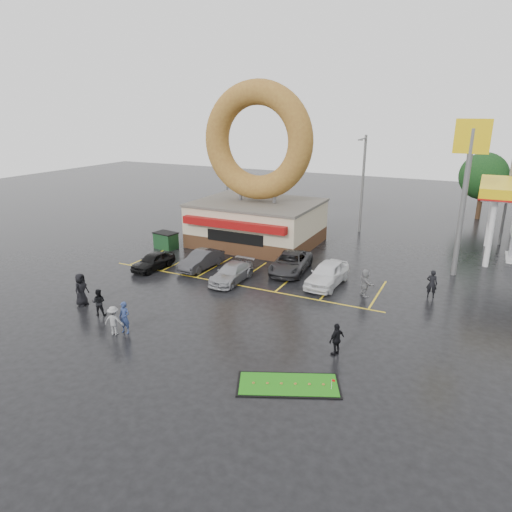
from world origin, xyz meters
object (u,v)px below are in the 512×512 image
at_px(car_silver, 232,273).
at_px(person_cameraman, 337,339).
at_px(car_white, 327,274).
at_px(putting_green, 288,385).
at_px(streetlight_left, 226,174).
at_px(car_dgrey, 201,260).
at_px(dumpster, 166,241).
at_px(shell_sign, 468,170).
at_px(person_blue, 125,318).
at_px(donut_shop, 257,193).
at_px(car_black, 153,261).
at_px(car_grey, 291,263).
at_px(streetlight_mid, 363,182).
at_px(streetlight_right, 508,190).

bearing_deg(car_silver, person_cameraman, -34.11).
relative_size(car_white, putting_green, 0.98).
bearing_deg(streetlight_left, car_dgrey, -66.86).
relative_size(car_dgrey, dumpster, 2.23).
height_order(shell_sign, person_blue, shell_sign).
bearing_deg(dumpster, donut_shop, 46.16).
height_order(shell_sign, car_black, shell_sign).
bearing_deg(dumpster, car_grey, 4.82).
bearing_deg(car_white, streetlight_mid, 99.06).
bearing_deg(car_black, streetlight_right, 43.54).
xyz_separation_m(car_black, car_silver, (6.36, 0.36, -0.01)).
distance_m(donut_shop, car_black, 10.90).
bearing_deg(car_dgrey, donut_shop, 90.02).
height_order(streetlight_mid, dumpster, streetlight_mid).
height_order(car_dgrey, car_grey, car_grey).
distance_m(shell_sign, dumpster, 23.49).
distance_m(streetlight_left, car_black, 17.24).
bearing_deg(streetlight_right, putting_green, -106.52).
height_order(streetlight_right, car_white, streetlight_right).
distance_m(car_black, car_silver, 6.37).
xyz_separation_m(streetlight_mid, person_blue, (-5.72, -26.08, -3.92)).
xyz_separation_m(streetlight_mid, car_white, (1.59, -14.83, -4.00)).
bearing_deg(person_cameraman, putting_green, 7.64).
bearing_deg(shell_sign, donut_shop, 176.53).
height_order(donut_shop, dumpster, donut_shop).
height_order(person_blue, putting_green, person_blue).
bearing_deg(car_grey, streetlight_mid, 76.96).
bearing_deg(car_black, streetlight_left, 105.69).
bearing_deg(person_blue, car_silver, 77.51).
height_order(streetlight_left, car_white, streetlight_left).
height_order(car_white, dumpster, car_white).
height_order(car_white, person_blue, person_blue).
xyz_separation_m(dumpster, putting_green, (16.95, -14.03, -0.62)).
relative_size(person_cameraman, putting_green, 0.34).
bearing_deg(streetlight_mid, putting_green, -81.98).
height_order(car_silver, dumpster, dumpster).
height_order(streetlight_left, car_grey, streetlight_left).
height_order(car_black, dumpster, dumpster).
distance_m(streetlight_mid, car_dgrey, 17.99).
xyz_separation_m(car_silver, car_white, (6.01, 2.22, 0.18)).
distance_m(car_grey, car_white, 3.45).
xyz_separation_m(car_silver, person_cameraman, (9.23, -6.33, 0.20)).
xyz_separation_m(streetlight_right, car_black, (-22.78, -18.42, -4.16)).
bearing_deg(streetlight_mid, car_white, -83.88).
bearing_deg(streetlight_right, car_dgrey, -139.68).
xyz_separation_m(streetlight_left, streetlight_right, (26.00, 2.00, 0.00)).
distance_m(streetlight_left, person_cameraman, 29.51).
distance_m(car_black, person_cameraman, 16.70).
height_order(shell_sign, streetlight_right, shell_sign).
xyz_separation_m(streetlight_left, car_white, (15.59, -13.83, -4.00)).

